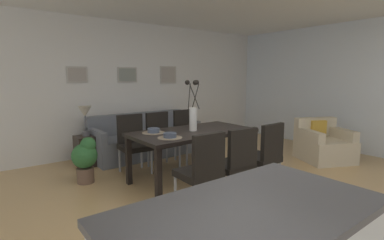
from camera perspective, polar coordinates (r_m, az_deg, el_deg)
The scene contains 23 objects.
ground_plane at distance 3.70m, azimuth 9.48°, elevation -15.94°, with size 9.00×9.00×0.00m, color tan.
back_wall_panel at distance 6.06m, azimuth -13.34°, elevation 6.21°, with size 9.00×0.10×2.60m, color silver.
side_window_wall at distance 6.69m, azimuth 29.10°, elevation 5.57°, with size 0.10×6.30×2.60m, color white.
dining_table at distance 4.26m, azimuth 0.21°, elevation -3.13°, with size 1.80×0.93×0.74m.
dining_chair_near_left at distance 3.30m, azimuth 2.07°, elevation -9.36°, with size 0.45×0.45×0.92m.
dining_chair_near_right at distance 4.74m, azimuth -11.50°, elevation -3.98°, with size 0.46×0.46×0.92m.
dining_chair_far_left at distance 3.62m, azimuth 8.64°, elevation -7.83°, with size 0.47×0.47×0.92m.
dining_chair_far_right at distance 4.95m, azimuth -6.09°, elevation -3.31°, with size 0.46×0.46×0.92m.
dining_chair_mid_left at distance 4.03m, azimuth 14.10°, elevation -6.31°, with size 0.46×0.46×0.92m.
dining_chair_mid_right at distance 5.29m, azimuth -0.93°, elevation -2.50°, with size 0.46×0.46×0.92m.
centerpiece_vase at distance 4.20m, azimuth 0.21°, elevation 1.68°, with size 0.21×0.23×0.73m.
placemat_near_left at distance 3.77m, azimuth -4.35°, elevation -3.47°, with size 0.32×0.32×0.01m, color #7F705B.
bowl_near_left at distance 3.76m, azimuth -4.36°, elevation -2.92°, with size 0.17×0.17×0.07m.
placemat_near_right at distance 4.12m, azimuth -7.55°, elevation -2.48°, with size 0.32×0.32×0.01m, color #7F705B.
bowl_near_right at distance 4.11m, azimuth -7.56°, elevation -1.97°, with size 0.17×0.17×0.07m.
sofa at distance 5.77m, azimuth -9.24°, elevation -4.02°, with size 2.05×0.84×0.80m.
side_table at distance 5.34m, azimuth -19.90°, elevation -5.68°, with size 0.36×0.36×0.52m, color black.
table_lamp at distance 5.22m, azimuth -20.26°, elevation 1.07°, with size 0.22×0.22×0.51m.
armchair at distance 5.85m, azimuth 24.38°, elevation -4.45°, with size 1.07×1.07×0.75m.
framed_picture_left at distance 5.68m, azimuth -21.60°, elevation 8.28°, with size 0.37×0.03×0.29m.
framed_picture_center at distance 6.02m, azimuth -12.58°, elevation 8.66°, with size 0.41×0.03×0.30m.
framed_picture_right at distance 6.49m, azimuth -4.68°, elevation 8.82°, with size 0.41×0.03×0.38m.
potted_plant at distance 4.47m, azimuth -20.22°, elevation -6.94°, with size 0.36×0.36×0.67m.
Camera 1 is at (-2.48, -2.28, 1.53)m, focal length 27.17 mm.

